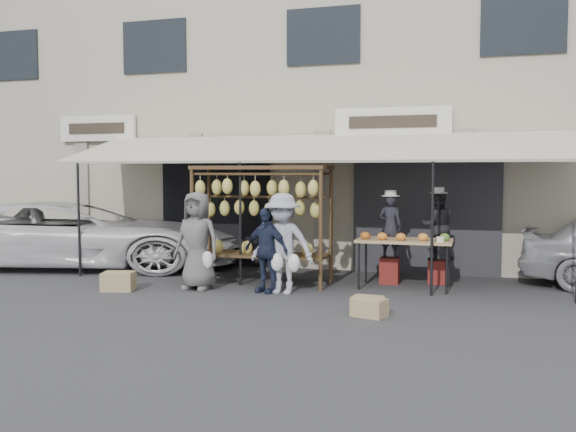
{
  "coord_description": "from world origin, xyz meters",
  "views": [
    {
      "loc": [
        3.32,
        -9.98,
        2.13
      ],
      "look_at": [
        -0.15,
        1.4,
        1.3
      ],
      "focal_mm": 40.0,
      "sensor_mm": 36.0,
      "label": 1
    }
  ],
  "objects_px": {
    "vendor_left": "(390,226)",
    "customer_mid": "(266,250)",
    "banana_rack": "(261,201)",
    "customer_left": "(197,241)",
    "customer_right": "(283,244)",
    "crate_near_a": "(371,308)",
    "vendor_right": "(438,226)",
    "produce_table": "(404,241)",
    "van": "(69,219)",
    "crate_near_b": "(367,306)",
    "crate_far": "(118,281)"
  },
  "relations": [
    {
      "from": "customer_mid",
      "to": "crate_far",
      "type": "distance_m",
      "value": 2.72
    },
    {
      "from": "banana_rack",
      "to": "customer_right",
      "type": "height_order",
      "value": "banana_rack"
    },
    {
      "from": "vendor_right",
      "to": "produce_table",
      "type": "bearing_deg",
      "value": 40.65
    },
    {
      "from": "customer_mid",
      "to": "customer_right",
      "type": "bearing_deg",
      "value": 14.8
    },
    {
      "from": "crate_near_b",
      "to": "vendor_left",
      "type": "bearing_deg",
      "value": 91.28
    },
    {
      "from": "customer_left",
      "to": "crate_near_b",
      "type": "distance_m",
      "value": 3.59
    },
    {
      "from": "customer_left",
      "to": "customer_right",
      "type": "relative_size",
      "value": 1.01
    },
    {
      "from": "van",
      "to": "customer_right",
      "type": "bearing_deg",
      "value": -119.65
    },
    {
      "from": "vendor_left",
      "to": "vendor_right",
      "type": "relative_size",
      "value": 0.92
    },
    {
      "from": "vendor_left",
      "to": "customer_right",
      "type": "xyz_separation_m",
      "value": [
        -1.65,
        -1.55,
        -0.22
      ]
    },
    {
      "from": "banana_rack",
      "to": "customer_left",
      "type": "relative_size",
      "value": 1.47
    },
    {
      "from": "banana_rack",
      "to": "customer_mid",
      "type": "height_order",
      "value": "banana_rack"
    },
    {
      "from": "vendor_right",
      "to": "crate_near_a",
      "type": "height_order",
      "value": "vendor_right"
    },
    {
      "from": "banana_rack",
      "to": "customer_left",
      "type": "height_order",
      "value": "banana_rack"
    },
    {
      "from": "crate_near_a",
      "to": "crate_near_b",
      "type": "xyz_separation_m",
      "value": [
        -0.06,
        0.09,
        0.0
      ]
    },
    {
      "from": "customer_left",
      "to": "crate_far",
      "type": "distance_m",
      "value": 1.58
    },
    {
      "from": "produce_table",
      "to": "customer_mid",
      "type": "xyz_separation_m",
      "value": [
        -2.29,
        -1.06,
        -0.12
      ]
    },
    {
      "from": "crate_far",
      "to": "customer_left",
      "type": "bearing_deg",
      "value": 22.04
    },
    {
      "from": "customer_left",
      "to": "van",
      "type": "height_order",
      "value": "van"
    },
    {
      "from": "produce_table",
      "to": "customer_left",
      "type": "height_order",
      "value": "customer_left"
    },
    {
      "from": "customer_left",
      "to": "crate_near_b",
      "type": "height_order",
      "value": "customer_left"
    },
    {
      "from": "vendor_left",
      "to": "crate_near_a",
      "type": "xyz_separation_m",
      "value": [
        0.13,
        -2.9,
        -0.96
      ]
    },
    {
      "from": "crate_near_b",
      "to": "van",
      "type": "bearing_deg",
      "value": 158.86
    },
    {
      "from": "customer_left",
      "to": "van",
      "type": "relative_size",
      "value": 0.34
    },
    {
      "from": "customer_left",
      "to": "crate_far",
      "type": "xyz_separation_m",
      "value": [
        -1.3,
        -0.53,
        -0.72
      ]
    },
    {
      "from": "produce_table",
      "to": "customer_left",
      "type": "relative_size",
      "value": 0.96
    },
    {
      "from": "vendor_right",
      "to": "crate_near_b",
      "type": "xyz_separation_m",
      "value": [
        -0.8,
        -3.03,
        -0.97
      ]
    },
    {
      "from": "vendor_right",
      "to": "customer_right",
      "type": "relative_size",
      "value": 0.74
    },
    {
      "from": "crate_near_b",
      "to": "van",
      "type": "distance_m",
      "value": 7.71
    },
    {
      "from": "customer_left",
      "to": "produce_table",
      "type": "bearing_deg",
      "value": 22.52
    },
    {
      "from": "produce_table",
      "to": "van",
      "type": "bearing_deg",
      "value": 176.62
    },
    {
      "from": "produce_table",
      "to": "crate_far",
      "type": "height_order",
      "value": "produce_table"
    },
    {
      "from": "vendor_left",
      "to": "customer_right",
      "type": "height_order",
      "value": "customer_right"
    },
    {
      "from": "vendor_right",
      "to": "crate_near_b",
      "type": "height_order",
      "value": "vendor_right"
    },
    {
      "from": "customer_mid",
      "to": "banana_rack",
      "type": "bearing_deg",
      "value": 132.63
    },
    {
      "from": "vendor_left",
      "to": "customer_right",
      "type": "bearing_deg",
      "value": 50.51
    },
    {
      "from": "crate_far",
      "to": "customer_right",
      "type": "bearing_deg",
      "value": 11.71
    },
    {
      "from": "customer_mid",
      "to": "van",
      "type": "relative_size",
      "value": 0.29
    },
    {
      "from": "produce_table",
      "to": "vendor_left",
      "type": "xyz_separation_m",
      "value": [
        -0.32,
        0.48,
        0.23
      ]
    },
    {
      "from": "customer_right",
      "to": "crate_near_a",
      "type": "relative_size",
      "value": 3.98
    },
    {
      "from": "produce_table",
      "to": "crate_far",
      "type": "xyz_separation_m",
      "value": [
        -4.87,
        -1.67,
        -0.7
      ]
    },
    {
      "from": "crate_near_b",
      "to": "vendor_right",
      "type": "bearing_deg",
      "value": 75.23
    },
    {
      "from": "vendor_right",
      "to": "crate_near_a",
      "type": "distance_m",
      "value": 3.36
    },
    {
      "from": "customer_left",
      "to": "vendor_right",
      "type": "bearing_deg",
      "value": 29.05
    },
    {
      "from": "customer_mid",
      "to": "crate_near_a",
      "type": "distance_m",
      "value": 2.57
    },
    {
      "from": "vendor_right",
      "to": "crate_far",
      "type": "bearing_deg",
      "value": 11.59
    },
    {
      "from": "crate_far",
      "to": "banana_rack",
      "type": "bearing_deg",
      "value": 31.79
    },
    {
      "from": "vendor_right",
      "to": "customer_mid",
      "type": "distance_m",
      "value": 3.35
    },
    {
      "from": "produce_table",
      "to": "customer_right",
      "type": "relative_size",
      "value": 0.97
    },
    {
      "from": "vendor_left",
      "to": "customer_mid",
      "type": "distance_m",
      "value": 2.52
    }
  ]
}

